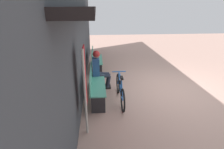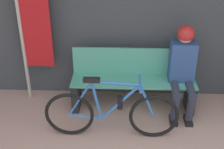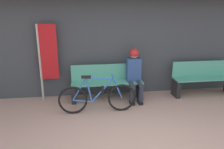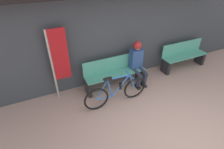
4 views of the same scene
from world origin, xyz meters
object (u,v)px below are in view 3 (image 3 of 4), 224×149
at_px(park_bench_near, 107,83).
at_px(bicycle, 98,97).
at_px(person_seated, 134,71).
at_px(park_bench_far, 203,79).
at_px(banner_pole, 46,56).

distance_m(park_bench_near, bicycle, 0.74).
height_order(person_seated, park_bench_far, person_seated).
bearing_deg(bicycle, park_bench_far, 13.67).
distance_m(park_bench_near, person_seated, 0.74).
relative_size(park_bench_near, banner_pole, 0.94).
relative_size(bicycle, person_seated, 1.31).
bearing_deg(park_bench_near, park_bench_far, -0.04).
height_order(bicycle, person_seated, person_seated).
xyz_separation_m(park_bench_near, banner_pole, (-1.42, 0.20, 0.70)).
relative_size(person_seated, banner_pole, 0.69).
distance_m(park_bench_near, banner_pole, 1.60).
xyz_separation_m(park_bench_far, banner_pole, (-3.95, 0.20, 0.70)).
bearing_deg(park_bench_far, bicycle, -166.33).
xyz_separation_m(bicycle, banner_pole, (-1.14, 0.88, 0.76)).
bearing_deg(person_seated, bicycle, -147.98).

